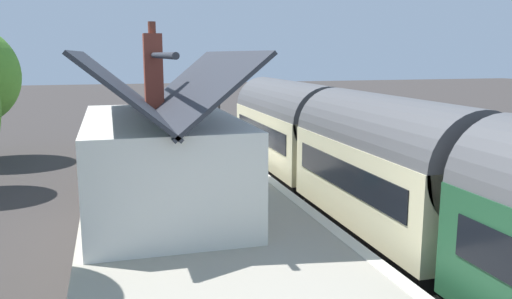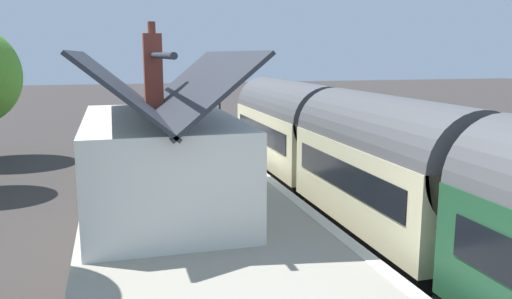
{
  "view_description": "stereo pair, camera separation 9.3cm",
  "coord_description": "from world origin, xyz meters",
  "views": [
    {
      "loc": [
        -19.12,
        6.63,
        5.47
      ],
      "look_at": [
        -1.0,
        1.5,
        1.98
      ],
      "focal_mm": 36.34,
      "sensor_mm": 36.0,
      "label": 1
    },
    {
      "loc": [
        -19.14,
        6.54,
        5.47
      ],
      "look_at": [
        -1.0,
        1.5,
        1.98
      ],
      "focal_mm": 36.34,
      "sensor_mm": 36.0,
      "label": 2
    }
  ],
  "objects": [
    {
      "name": "planter_bench_left",
      "position": [
        2.59,
        5.65,
        1.4
      ],
      "size": [
        0.62,
        0.62,
        0.85
      ],
      "color": "black",
      "rests_on": "platform"
    },
    {
      "name": "bench_platform_end",
      "position": [
        9.04,
        3.54,
        1.46
      ],
      "size": [
        1.41,
        0.46,
        0.88
      ],
      "color": "brown",
      "rests_on": "platform"
    },
    {
      "name": "station_building",
      "position": [
        -4.11,
        5.26,
        2.48
      ],
      "size": [
        8.17,
        4.44,
        5.47
      ],
      "color": "white",
      "rests_on": "platform"
    },
    {
      "name": "platform_edge_coping",
      "position": [
        0.0,
        1.18,
        0.99
      ],
      "size": [
        32.0,
        0.36,
        0.02
      ],
      "primitive_type": "cube",
      "color": "beige",
      "rests_on": "platform"
    },
    {
      "name": "lamp_post_platform",
      "position": [
        3.89,
        1.85,
        3.51
      ],
      "size": [
        0.32,
        0.5,
        3.61
      ],
      "color": "black",
      "rests_on": "platform"
    },
    {
      "name": "platform",
      "position": [
        0.0,
        4.29,
        0.49
      ],
      "size": [
        32.0,
        6.58,
        0.98
      ],
      "primitive_type": "cube",
      "color": "#A39B8C",
      "rests_on": "ground"
    },
    {
      "name": "ground_plane",
      "position": [
        0.0,
        0.0,
        0.0
      ],
      "size": [
        160.0,
        160.0,
        0.0
      ],
      "primitive_type": "plane",
      "color": "#383330"
    },
    {
      "name": "train",
      "position": [
        -6.21,
        -0.9,
        2.21
      ],
      "size": [
        25.14,
        2.73,
        4.32
      ],
      "color": "black",
      "rests_on": "ground"
    },
    {
      "name": "rail_far",
      "position": [
        0.0,
        -0.18,
        0.07
      ],
      "size": [
        52.0,
        0.08,
        0.14
      ],
      "primitive_type": "cube",
      "color": "gray",
      "rests_on": "ground"
    },
    {
      "name": "rail_near",
      "position": [
        0.0,
        -1.62,
        0.07
      ],
      "size": [
        52.0,
        0.08,
        0.14
      ],
      "primitive_type": "cube",
      "color": "gray",
      "rests_on": "ground"
    },
    {
      "name": "planter_corner_building",
      "position": [
        11.21,
        5.6,
        1.38
      ],
      "size": [
        0.48,
        0.48,
        0.74
      ],
      "color": "teal",
      "rests_on": "platform"
    },
    {
      "name": "planter_by_door",
      "position": [
        0.78,
        5.36,
        1.42
      ],
      "size": [
        0.51,
        0.51,
        0.81
      ],
      "color": "#9E5138",
      "rests_on": "platform"
    },
    {
      "name": "station_sign_board",
      "position": [
        2.76,
        1.78,
        2.17
      ],
      "size": [
        0.96,
        0.06,
        1.57
      ],
      "color": "black",
      "rests_on": "platform"
    },
    {
      "name": "bench_mid_platform",
      "position": [
        6.48,
        3.63,
        1.46
      ],
      "size": [
        1.42,
        0.5,
        0.88
      ],
      "color": "brown",
      "rests_on": "platform"
    }
  ]
}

